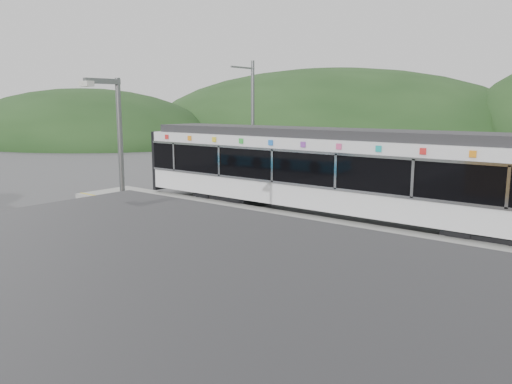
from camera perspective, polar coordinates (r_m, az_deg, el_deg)
The scene contains 7 objects.
ground at distance 16.16m, azimuth -0.06°, elevation -7.03°, with size 120.00×120.00×0.00m, color #4C4C4F.
hills at distance 18.35m, azimuth 26.42°, elevation -6.03°, with size 146.00×149.00×26.00m.
platform at distance 18.73m, azimuth 6.24°, elevation -4.26°, with size 26.00×3.20×0.30m, color #9E9E99.
yellow_line at distance 17.63m, azimuth 4.00°, elevation -4.59°, with size 26.00×0.10×0.01m, color yellow.
train at distance 20.75m, azimuth 9.94°, elevation 2.41°, with size 20.44×3.01×3.74m.
catenary_mast_west at distance 26.55m, azimuth -0.43°, elevation 7.57°, with size 0.18×1.80×7.00m.
lamp_post at distance 12.20m, azimuth -15.55°, elevation 2.45°, with size 0.36×0.95×5.32m.
Camera 1 is at (9.61, -12.12, 4.68)m, focal length 35.00 mm.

